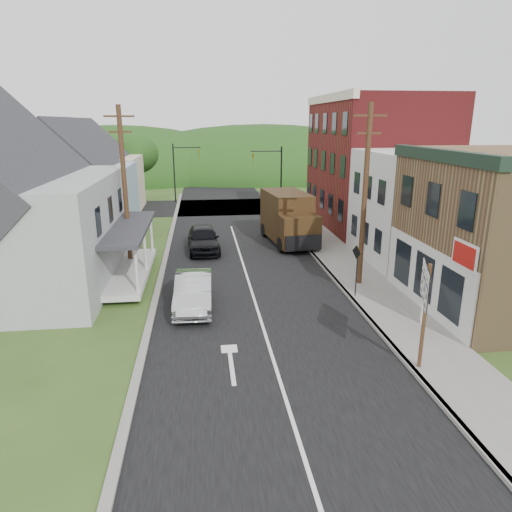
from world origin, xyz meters
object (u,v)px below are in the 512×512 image
object	(u,v)px
delivery_van	(288,218)
route_sign_cluster	(424,301)
dark_sedan	(203,239)
silver_sedan	(194,291)
warning_sign	(357,263)

from	to	relation	value
delivery_van	route_sign_cluster	xyz separation A→B (m)	(1.17, -17.22, 0.75)
dark_sedan	route_sign_cluster	size ratio (longest dim) A/B	1.33
silver_sedan	delivery_van	distance (m)	12.58
dark_sedan	warning_sign	world-z (taller)	warning_sign
route_sign_cluster	warning_sign	world-z (taller)	route_sign_cluster
delivery_van	silver_sedan	bearing A→B (deg)	-127.23
route_sign_cluster	warning_sign	bearing A→B (deg)	111.52
route_sign_cluster	warning_sign	distance (m)	6.64
delivery_van	warning_sign	world-z (taller)	delivery_van
silver_sedan	route_sign_cluster	size ratio (longest dim) A/B	1.28
delivery_van	warning_sign	bearing A→B (deg)	-90.08
silver_sedan	route_sign_cluster	world-z (taller)	route_sign_cluster
dark_sedan	route_sign_cluster	xyz separation A→B (m)	(7.03, -15.85, 1.68)
silver_sedan	route_sign_cluster	xyz separation A→B (m)	(7.57, -6.44, 1.74)
route_sign_cluster	warning_sign	size ratio (longest dim) A/B	1.45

